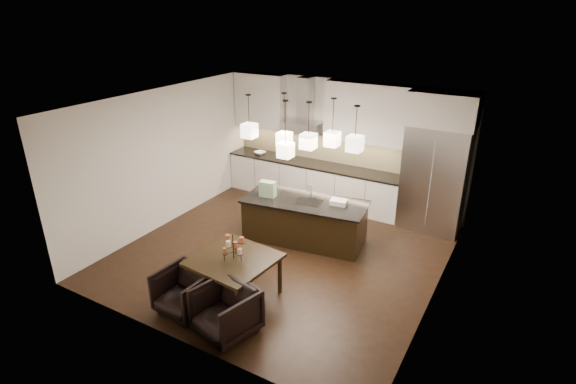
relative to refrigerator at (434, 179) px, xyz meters
The scene contains 37 objects.
floor 3.35m from the refrigerator, 131.42° to the right, with size 5.50×5.50×0.02m, color black.
ceiling 3.62m from the refrigerator, 131.42° to the right, with size 5.50×5.50×0.02m, color white.
wall_back 2.16m from the refrigerator, 169.74° to the left, with size 5.50×0.02×2.80m, color silver.
wall_front 5.56m from the refrigerator, 112.22° to the right, with size 5.50×0.02×2.80m, color silver.
wall_left 5.42m from the refrigerator, 153.91° to the right, with size 0.02×5.50×2.80m, color silver.
wall_right 2.49m from the refrigerator, 74.50° to the right, with size 0.02×5.50×2.80m, color silver.
refrigerator is the anchor object (origin of this frame).
fridge_panel 1.40m from the refrigerator, ahead, with size 1.26×0.72×0.65m, color silver.
lower_cabinets 2.80m from the refrigerator, behind, with size 4.21×0.62×0.88m, color silver.
countertop 2.73m from the refrigerator, behind, with size 4.21×0.66×0.04m, color black.
backsplash 2.75m from the refrigerator, behind, with size 4.21×0.02×0.63m, color beige.
upper_cab_left 4.35m from the refrigerator, behind, with size 1.25×0.35×1.25m, color silver.
upper_cab_right 1.91m from the refrigerator, behind, with size 1.86×0.35×1.25m, color silver.
hood_canopy 3.09m from the refrigerator, behind, with size 0.90×0.52×0.24m, color #B7B7BA.
hood_chimney 3.28m from the refrigerator, behind, with size 0.30×0.28×0.96m, color #B7B7BA.
fruit_bowl 4.13m from the refrigerator, behind, with size 0.26×0.26×0.06m, color silver.
island_body 2.73m from the refrigerator, 138.57° to the right, with size 2.27×0.91×0.80m, color black.
island_top 2.65m from the refrigerator, 138.57° to the right, with size 2.34×0.98×0.04m, color black.
faucet 2.52m from the refrigerator, 139.14° to the right, with size 0.09×0.22×0.34m, color silver, non-canonical shape.
tote_bag 3.31m from the refrigerator, 144.77° to the right, with size 0.31×0.16×0.31m, color #1D6734.
food_container 2.09m from the refrigerator, 130.78° to the right, with size 0.31×0.22×0.09m, color silver.
dining_table 4.49m from the refrigerator, 117.65° to the right, with size 1.16×1.16×0.70m, color black, non-canonical shape.
candelabra 4.43m from the refrigerator, 117.65° to the right, with size 0.34×0.34×0.41m, color black, non-canonical shape.
candle_a 4.39m from the refrigerator, 116.07° to the right, with size 0.07×0.07×0.09m, color beige.
candle_b 4.36m from the refrigerator, 119.00° to the right, with size 0.07×0.07×0.09m, color #CD5733.
candle_c 4.56m from the refrigerator, 117.88° to the right, with size 0.07×0.07×0.09m, color #975A36.
candle_d 4.31m from the refrigerator, 116.81° to the right, with size 0.07×0.07×0.09m, color #CD5733.
candle_e 4.46m from the refrigerator, 119.18° to the right, with size 0.07×0.07×0.09m, color #975A36.
candle_f 4.54m from the refrigerator, 116.85° to the right, with size 0.07×0.07×0.09m, color beige.
armchair_left 5.27m from the refrigerator, 118.63° to the right, with size 0.73×0.75×0.68m, color black.
armchair_right 5.00m from the refrigerator, 109.76° to the right, with size 0.76×0.78×0.71m, color black.
pendant_a 3.78m from the refrigerator, 145.68° to the right, with size 0.24×0.24×0.26m, color #F2DCC8.
pendant_b 3.10m from the refrigerator, 147.60° to the right, with size 0.24×0.24×0.26m, color #F2DCC8.
pendant_c 2.92m from the refrigerator, 130.33° to the right, with size 0.24×0.24×0.26m, color #F2DCC8.
pendant_d 2.42m from the refrigerator, 134.17° to the right, with size 0.24×0.24×0.26m, color #F2DCC8.
pendant_e 2.44m from the refrigerator, 116.25° to the right, with size 0.24×0.24×0.26m, color #F2DCC8.
pendant_f 3.17m from the refrigerator, 135.02° to the right, with size 0.24×0.24×0.26m, color #F2DCC8.
Camera 1 is at (3.71, -6.27, 4.31)m, focal length 28.00 mm.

